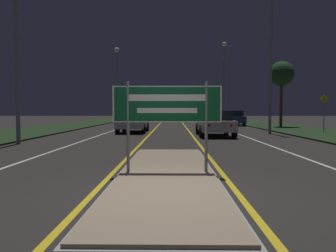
{
  "coord_description": "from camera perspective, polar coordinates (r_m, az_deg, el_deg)",
  "views": [
    {
      "loc": [
        0.13,
        -5.71,
        1.48
      ],
      "look_at": [
        0.0,
        3.16,
        1.05
      ],
      "focal_mm": 35.0,
      "sensor_mm": 36.0,
      "label": 1
    }
  ],
  "objects": [
    {
      "name": "car_receding_1",
      "position": [
        32.5,
        11.08,
        1.43
      ],
      "size": [
        1.97,
        4.82,
        1.44
      ],
      "color": "navy",
      "rests_on": "ground_plane"
    },
    {
      "name": "highway_sign",
      "position": [
        7.36,
        -0.17,
        3.22
      ],
      "size": [
        2.45,
        0.07,
        2.02
      ],
      "color": "gray",
      "rests_on": "median_island"
    },
    {
      "name": "roadside_palm_right",
      "position": [
        29.56,
        19.17,
        8.49
      ],
      "size": [
        2.09,
        2.09,
        5.53
      ],
      "color": "#4C3823",
      "rests_on": "verge_right"
    },
    {
      "name": "streetlight_left_far",
      "position": [
        40.65,
        -8.88,
        9.5
      ],
      "size": [
        0.6,
        0.6,
        9.07
      ],
      "color": "gray",
      "rests_on": "ground_plane"
    },
    {
      "name": "car_receding_3",
      "position": [
        54.6,
        6.91,
        1.97
      ],
      "size": [
        1.93,
        4.33,
        1.43
      ],
      "color": "maroon",
      "rests_on": "ground_plane"
    },
    {
      "name": "centre_line_yellow_left",
      "position": [
        30.77,
        -1.81,
        0.01
      ],
      "size": [
        0.12,
        70.0,
        0.01
      ],
      "color": "gold",
      "rests_on": "ground_plane"
    },
    {
      "name": "lane_line_white_right",
      "position": [
        31.01,
        8.36,
        0.01
      ],
      "size": [
        0.12,
        70.0,
        0.01
      ],
      "color": "silver",
      "rests_on": "ground_plane"
    },
    {
      "name": "warning_sign",
      "position": [
        23.19,
        25.56,
        2.6
      ],
      "size": [
        0.6,
        0.06,
        2.4
      ],
      "color": "gray",
      "rests_on": "verge_right"
    },
    {
      "name": "streetlight_right_near",
      "position": [
        22.0,
        17.52,
        14.82
      ],
      "size": [
        0.47,
        0.47,
        10.08
      ],
      "color": "gray",
      "rests_on": "ground_plane"
    },
    {
      "name": "centre_line_yellow_right",
      "position": [
        30.76,
        2.97,
        0.01
      ],
      "size": [
        0.12,
        70.0,
        0.01
      ],
      "color": "gold",
      "rests_on": "ground_plane"
    },
    {
      "name": "verge_right",
      "position": [
        27.4,
        20.82,
        -0.43
      ],
      "size": [
        5.0,
        100.0,
        0.08
      ],
      "color": "#1E3319",
      "rests_on": "ground_plane"
    },
    {
      "name": "edge_line_white_left",
      "position": [
        31.6,
        -12.59,
        0.02
      ],
      "size": [
        0.1,
        70.0,
        0.01
      ],
      "color": "silver",
      "rests_on": "ground_plane"
    },
    {
      "name": "streetlight_right_far",
      "position": [
        39.41,
        9.74,
        9.49
      ],
      "size": [
        0.54,
        0.54,
        9.45
      ],
      "color": "gray",
      "rests_on": "ground_plane"
    },
    {
      "name": "car_receding_0",
      "position": [
        18.82,
        8.18,
        0.55
      ],
      "size": [
        1.96,
        4.35,
        1.44
      ],
      "color": "#B7B7BC",
      "rests_on": "ground_plane"
    },
    {
      "name": "ground_plane",
      "position": [
        5.9,
        -0.45,
        -11.75
      ],
      "size": [
        160.0,
        160.0,
        0.0
      ],
      "primitive_type": "plane",
      "color": "#282623"
    },
    {
      "name": "lane_line_white_left",
      "position": [
        31.04,
        -7.2,
        0.02
      ],
      "size": [
        0.12,
        70.0,
        0.01
      ],
      "color": "silver",
      "rests_on": "ground_plane"
    },
    {
      "name": "median_island",
      "position": [
        7.5,
        -0.16,
        -8.28
      ],
      "size": [
        2.18,
        8.27,
        0.1
      ],
      "color": "#999993",
      "rests_on": "ground_plane"
    },
    {
      "name": "car_approaching_0",
      "position": [
        22.11,
        -6.07,
        0.95
      ],
      "size": [
        1.87,
        4.62,
        1.48
      ],
      "color": "#B7B7BC",
      "rests_on": "ground_plane"
    },
    {
      "name": "edge_line_white_right",
      "position": [
        31.55,
        13.77,
        0.0
      ],
      "size": [
        0.1,
        70.0,
        0.01
      ],
      "color": "silver",
      "rests_on": "ground_plane"
    },
    {
      "name": "verge_left",
      "position": [
        27.49,
        -19.69,
        -0.4
      ],
      "size": [
        5.0,
        100.0,
        0.08
      ],
      "color": "#1E3319",
      "rests_on": "ground_plane"
    },
    {
      "name": "car_receding_2",
      "position": [
        43.51,
        8.49,
        1.77
      ],
      "size": [
        1.95,
        4.18,
        1.4
      ],
      "color": "silver",
      "rests_on": "ground_plane"
    }
  ]
}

